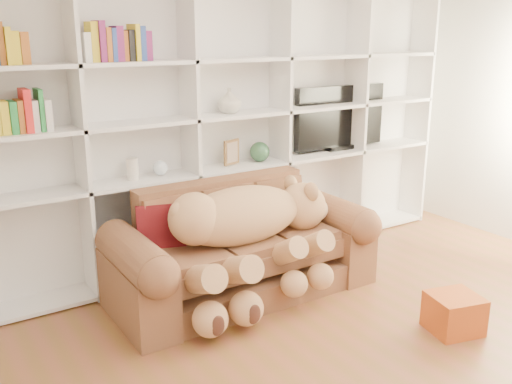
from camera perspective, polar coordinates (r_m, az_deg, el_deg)
wall_back at (r=4.98m, az=-3.13°, el=8.60°), size 5.00×0.02×2.70m
bookshelf at (r=4.76m, az=-4.82°, el=7.67°), size 4.43×0.35×2.40m
sofa at (r=4.43m, az=-1.51°, el=-6.18°), size 2.02×0.87×0.85m
teddy_bear at (r=4.18m, az=-0.80°, el=-3.69°), size 1.46×0.81×0.84m
throw_pillow at (r=4.19m, az=-9.49°, el=-3.57°), size 0.39×0.29×0.36m
gift_box at (r=4.18m, az=19.18°, el=-11.38°), size 0.39×0.37×0.26m
tv at (r=5.58m, az=8.38°, el=7.34°), size 1.03×0.18×0.61m
picture_frame at (r=4.85m, az=-2.47°, el=4.01°), size 0.17×0.07×0.21m
green_vase at (r=5.01m, az=0.37°, el=4.04°), size 0.18×0.18×0.18m
figurine_tall at (r=4.49m, az=-12.26°, el=2.26°), size 0.11×0.11×0.17m
figurine_short at (r=4.50m, az=-12.12°, el=1.99°), size 0.09×0.09×0.13m
snow_globe at (r=4.58m, az=-9.55°, el=2.37°), size 0.12×0.12×0.12m
shelf_vase at (r=4.77m, az=-2.68°, el=9.11°), size 0.25×0.25×0.21m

